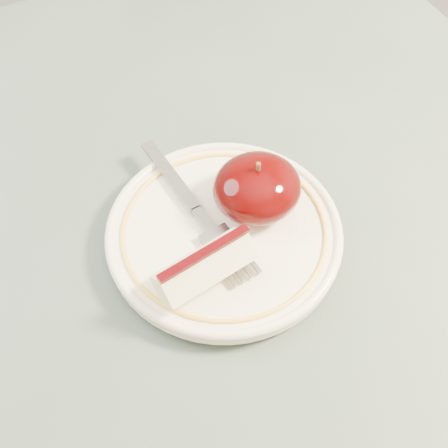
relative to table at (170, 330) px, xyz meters
name	(u,v)px	position (x,y,z in m)	size (l,w,h in m)	color
table	(170,330)	(0.00, 0.00, 0.00)	(0.90, 0.90, 0.75)	brown
plate	(224,233)	(0.07, 0.02, 0.10)	(0.21, 0.21, 0.02)	beige
apple_half	(257,188)	(0.10, 0.03, 0.13)	(0.08, 0.07, 0.06)	black
apple_wedge	(205,266)	(0.03, -0.02, 0.12)	(0.09, 0.05, 0.04)	beige
fork	(196,210)	(0.05, 0.05, 0.11)	(0.04, 0.18, 0.00)	gray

